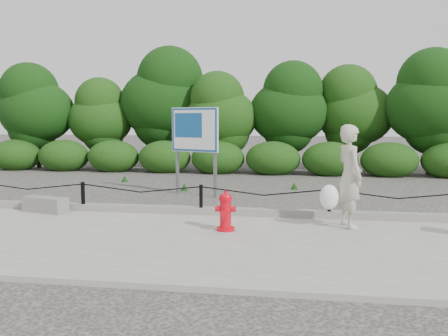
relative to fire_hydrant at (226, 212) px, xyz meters
name	(u,v)px	position (x,y,z in m)	size (l,w,h in m)	color
ground	(201,218)	(-0.69, 1.26, -0.41)	(90.00, 90.00, 0.00)	#2D2B28
sidewalk	(175,242)	(-0.69, -0.74, -0.37)	(14.00, 4.00, 0.08)	gray
curb	(202,210)	(-0.69, 1.31, -0.26)	(14.00, 0.22, 0.14)	slate
chain_barrier	(201,196)	(-0.69, 1.26, 0.05)	(10.06, 0.06, 0.60)	black
treeline	(259,106)	(-0.31, 10.23, 2.07)	(20.33, 3.69, 4.70)	black
fire_hydrant	(226,212)	(0.00, 0.00, 0.00)	(0.36, 0.37, 0.68)	red
pedestrian	(348,178)	(2.08, 0.59, 0.56)	(0.83, 0.77, 1.81)	#B0AC97
concrete_block	(45,205)	(-3.90, 1.01, -0.17)	(0.96, 0.33, 0.31)	slate
advertising_sign	(195,134)	(-1.42, 3.99, 1.20)	(1.33, 0.61, 2.27)	slate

